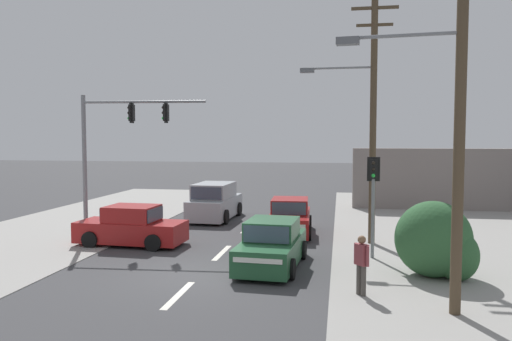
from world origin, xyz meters
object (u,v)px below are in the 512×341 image
Objects in this scene: traffic_signal_mast at (114,140)px; suv_receding_far at (215,202)px; sedan_oncoming_mid at (131,227)px; utility_pole_foreground_right at (454,105)px; pedestrian_at_kerb at (361,262)px; sedan_kerbside_parked at (290,218)px; utility_pole_midground_right at (370,113)px; pedestal_signal_right_kerb at (373,190)px; sedan_crossing_left at (272,246)px.

suv_receding_far is at bearing 61.55° from traffic_signal_mast.
utility_pole_foreground_right is at bearing -29.48° from sedan_oncoming_mid.
pedestrian_at_kerb reaches higher than sedan_oncoming_mid.
traffic_signal_mast reaches higher than sedan_kerbside_parked.
suv_receding_far is at bearing 147.54° from utility_pole_midground_right.
pedestal_signal_right_kerb is at bearing -89.54° from utility_pole_midground_right.
suv_receding_far is (-7.53, 7.26, -1.53)m from pedestal_signal_right_kerb.
sedan_crossing_left is (-3.29, -4.22, -4.51)m from utility_pole_midground_right.
sedan_oncoming_mid is (-9.21, -1.81, -4.51)m from utility_pole_midground_right.
suv_receding_far reaches higher than pedestrian_at_kerb.
pedestrian_at_kerb is (8.68, -4.97, 0.22)m from sedan_oncoming_mid.
sedan_oncoming_mid is at bearing -104.52° from suv_receding_far.
sedan_crossing_left is 0.94× the size of suv_receding_far.
utility_pole_midground_right is 2.25× the size of sedan_kerbside_parked.
pedestal_signal_right_kerb is (0.02, -2.48, -2.79)m from utility_pole_midground_right.
utility_pole_midground_right reaches higher than suv_receding_far.
sedan_crossing_left is at bearing -26.60° from traffic_signal_mast.
suv_receding_far reaches higher than sedan_crossing_left.
pedestrian_at_kerb reaches higher than sedan_crossing_left.
pedestal_signal_right_kerb is at bearing 27.58° from sedan_crossing_left.
sedan_crossing_left and sedan_kerbside_parked have the same top height.
utility_pole_foreground_right reaches higher than sedan_kerbside_parked.
sedan_oncoming_mid is 1.00× the size of sedan_kerbside_parked.
pedestal_signal_right_kerb is 0.82× the size of sedan_kerbside_parked.
utility_pole_foreground_right is at bearing -31.22° from traffic_signal_mast.
utility_pole_midground_right is 2.11× the size of suv_receding_far.
suv_receding_far is (1.71, 6.59, 0.18)m from sedan_oncoming_mid.
sedan_crossing_left is at bearing -90.13° from sedan_kerbside_parked.
pedestrian_at_kerb is (-2.01, 1.07, -4.05)m from utility_pole_foreground_right.
sedan_crossing_left is at bearing -64.89° from suv_receding_far.
sedan_crossing_left is at bearing -152.42° from pedestal_signal_right_kerb.
pedestal_signal_right_kerb is at bearing 82.64° from pedestrian_at_kerb.
pedestal_signal_right_kerb is (-1.46, 5.37, -2.56)m from utility_pole_foreground_right.
sedan_oncoming_mid is (-9.23, 0.67, -1.71)m from pedestal_signal_right_kerb.
sedan_crossing_left is 6.39m from sedan_oncoming_mid.
utility_pole_midground_right reaches higher than sedan_kerbside_parked.
sedan_kerbside_parked is (7.16, 2.14, -3.44)m from traffic_signal_mast.
pedestrian_at_kerb is (2.76, -2.57, 0.22)m from sedan_crossing_left.
utility_pole_midground_right is 1.62× the size of traffic_signal_mast.
utility_pole_midground_right reaches higher than sedan_crossing_left.
pedestal_signal_right_kerb is at bearing -4.15° from sedan_oncoming_mid.
sedan_crossing_left is (7.15, -3.58, -3.44)m from traffic_signal_mast.
sedan_oncoming_mid is at bearing -168.86° from utility_pole_midground_right.
traffic_signal_mast is 12.09m from pedestrian_at_kerb.
utility_pole_foreground_right reaches higher than pedestal_signal_right_kerb.
utility_pole_foreground_right is 2.14× the size of sedan_kerbside_parked.
utility_pole_midground_right is 5.95× the size of pedestrian_at_kerb.
suv_receding_far is at bearing 115.11° from sedan_crossing_left.
utility_pole_midground_right is at bearing 90.46° from pedestal_signal_right_kerb.
pedestrian_at_kerb is (9.90, -6.15, -3.22)m from traffic_signal_mast.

